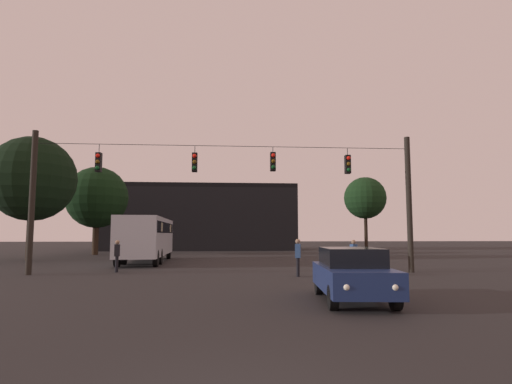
# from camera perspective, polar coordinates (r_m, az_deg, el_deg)

# --- Properties ---
(ground_plane) EXTENTS (168.00, 168.00, 0.00)m
(ground_plane) POSITION_cam_1_polar(r_m,az_deg,el_deg) (29.43, -4.10, -9.39)
(ground_plane) COLOR black
(ground_plane) RESTS_ON ground
(overhead_signal_span) EXTENTS (18.95, 0.44, 6.95)m
(overhead_signal_span) POSITION_cam_1_polar(r_m,az_deg,el_deg) (21.20, -3.81, 0.10)
(overhead_signal_span) COLOR black
(overhead_signal_span) RESTS_ON ground
(city_bus) EXTENTS (2.89, 11.08, 3.00)m
(city_bus) POSITION_cam_1_polar(r_m,az_deg,el_deg) (30.37, -14.34, -5.59)
(city_bus) COLOR #B7BCC6
(city_bus) RESTS_ON ground
(car_near_right) EXTENTS (2.21, 4.46, 1.52)m
(car_near_right) POSITION_cam_1_polar(r_m,az_deg,el_deg) (12.80, 12.74, -10.56)
(car_near_right) COLOR navy
(car_near_right) RESTS_ON ground
(pedestrian_crossing_left) EXTENTS (0.28, 0.38, 1.62)m
(pedestrian_crossing_left) POSITION_cam_1_polar(r_m,az_deg,el_deg) (22.94, -18.11, -7.91)
(pedestrian_crossing_left) COLOR black
(pedestrian_crossing_left) RESTS_ON ground
(pedestrian_crossing_center) EXTENTS (0.31, 0.40, 1.64)m
(pedestrian_crossing_center) POSITION_cam_1_polar(r_m,az_deg,el_deg) (21.98, 12.95, -8.12)
(pedestrian_crossing_center) COLOR black
(pedestrian_crossing_center) RESTS_ON ground
(pedestrian_crossing_right) EXTENTS (0.32, 0.41, 1.70)m
(pedestrian_crossing_right) POSITION_cam_1_polar(r_m,az_deg,el_deg) (19.75, 5.63, -8.41)
(pedestrian_crossing_right) COLOR black
(pedestrian_crossing_right) RESTS_ON ground
(corner_building) EXTENTS (22.59, 9.97, 7.85)m
(corner_building) POSITION_cam_1_polar(r_m,az_deg,el_deg) (54.08, -7.18, -3.49)
(corner_building) COLOR black
(corner_building) RESTS_ON ground
(tree_left_silhouette) EXTENTS (4.10, 4.10, 7.52)m
(tree_left_silhouette) POSITION_cam_1_polar(r_m,az_deg,el_deg) (43.24, 14.40, -0.80)
(tree_left_silhouette) COLOR black
(tree_left_silhouette) RESTS_ON ground
(tree_behind_building) EXTENTS (6.33, 6.33, 9.22)m
(tree_behind_building) POSITION_cam_1_polar(r_m,az_deg,el_deg) (36.02, -27.76, 1.57)
(tree_behind_building) COLOR black
(tree_behind_building) RESTS_ON ground
(tree_right_far) EXTENTS (5.76, 5.76, 8.25)m
(tree_right_far) POSITION_cam_1_polar(r_m,az_deg,el_deg) (42.89, -20.52, -0.71)
(tree_right_far) COLOR #2D2116
(tree_right_far) RESTS_ON ground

